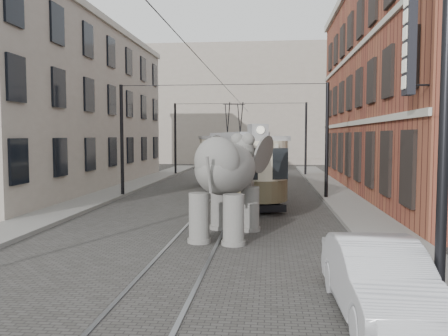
# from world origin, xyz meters

# --- Properties ---
(ground) EXTENTS (120.00, 120.00, 0.00)m
(ground) POSITION_xyz_m (0.00, 0.00, 0.00)
(ground) COLOR #3F3D3A
(tram_rails) EXTENTS (1.54, 80.00, 0.02)m
(tram_rails) POSITION_xyz_m (0.00, 0.00, 0.01)
(tram_rails) COLOR slate
(tram_rails) RESTS_ON ground
(sidewalk_right) EXTENTS (2.00, 60.00, 0.15)m
(sidewalk_right) POSITION_xyz_m (6.00, 0.00, 0.07)
(sidewalk_right) COLOR slate
(sidewalk_right) RESTS_ON ground
(sidewalk_left) EXTENTS (2.00, 60.00, 0.15)m
(sidewalk_left) POSITION_xyz_m (-6.50, 0.00, 0.07)
(sidewalk_left) COLOR slate
(sidewalk_left) RESTS_ON ground
(brick_building) EXTENTS (8.00, 26.00, 12.00)m
(brick_building) POSITION_xyz_m (11.00, 9.00, 6.00)
(brick_building) COLOR brown
(brick_building) RESTS_ON ground
(stucco_building) EXTENTS (7.00, 24.00, 10.00)m
(stucco_building) POSITION_xyz_m (-11.00, 10.00, 5.00)
(stucco_building) COLOR gray
(stucco_building) RESTS_ON ground
(distant_block) EXTENTS (28.00, 10.00, 14.00)m
(distant_block) POSITION_xyz_m (0.00, 40.00, 7.00)
(distant_block) COLOR gray
(distant_block) RESTS_ON ground
(catenary) EXTENTS (11.00, 30.20, 6.00)m
(catenary) POSITION_xyz_m (-0.20, 5.00, 3.00)
(catenary) COLOR black
(catenary) RESTS_ON ground
(tram) EXTENTS (5.81, 12.99, 5.06)m
(tram) POSITION_xyz_m (0.32, 7.14, 2.53)
(tram) COLOR beige
(tram) RESTS_ON ground
(elephant) EXTENTS (4.08, 6.08, 3.43)m
(elephant) POSITION_xyz_m (0.89, -3.17, 1.71)
(elephant) COLOR #5D5B56
(elephant) RESTS_ON ground
(parked_car) EXTENTS (1.66, 4.30, 1.40)m
(parked_car) POSITION_xyz_m (4.30, -9.62, 0.70)
(parked_car) COLOR silver
(parked_car) RESTS_ON ground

